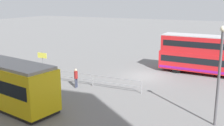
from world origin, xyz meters
TOP-DOWN VIEW (x-y plane):
  - ground_plane at (0.00, 0.00)m, footprint 160.00×160.00m
  - double_decker_bus at (-5.83, -3.62)m, footprint 10.41×2.88m
  - pedestrian_near_railing at (4.09, 6.14)m, footprint 0.33×0.36m
  - pedestrian_railing at (2.97, 5.18)m, footprint 9.22×0.27m
  - info_sign at (8.95, 4.77)m, footprint 1.10×0.12m
  - street_lamp at (-7.70, 8.49)m, footprint 0.36×0.36m

SIDE VIEW (x-z plane):
  - ground_plane at x=0.00m, z-range 0.00..0.00m
  - pedestrian_railing at x=2.97m, z-range 0.21..1.29m
  - pedestrian_near_railing at x=4.09m, z-range 0.13..1.83m
  - info_sign at x=8.95m, z-range 0.49..3.04m
  - double_decker_bus at x=-5.83m, z-range 0.04..4.04m
  - street_lamp at x=-7.70m, z-range 0.56..6.68m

